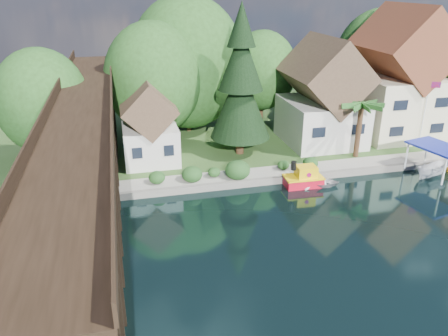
{
  "coord_description": "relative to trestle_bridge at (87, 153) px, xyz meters",
  "views": [
    {
      "loc": [
        -13.39,
        -24.71,
        16.4
      ],
      "look_at": [
        -5.95,
        6.0,
        2.84
      ],
      "focal_mm": 35.0,
      "sensor_mm": 36.0,
      "label": 1
    }
  ],
  "objects": [
    {
      "name": "conifer",
      "position": [
        13.77,
        9.48,
        2.08
      ],
      "size": [
        5.84,
        5.84,
        14.38
      ],
      "color": "#382314",
      "rests_on": "bank"
    },
    {
      "name": "bank",
      "position": [
        16.0,
        28.83,
        -5.1
      ],
      "size": [
        140.0,
        52.0,
        0.5
      ],
      "primitive_type": "cube",
      "color": "#2E4E1F",
      "rests_on": "ground"
    },
    {
      "name": "shed",
      "position": [
        5.0,
        9.33,
        -1.52
      ],
      "size": [
        5.09,
        5.4,
        7.85
      ],
      "color": "beige",
      "rests_on": "bank"
    },
    {
      "name": "boat_canopy",
      "position": [
        29.56,
        0.9,
        -4.07
      ],
      "size": [
        4.12,
        5.2,
        2.97
      ],
      "color": "silver",
      "rests_on": "ground"
    },
    {
      "name": "bg_trees",
      "position": [
        17.0,
        16.08,
        1.94
      ],
      "size": [
        49.9,
        13.3,
        10.57
      ],
      "color": "#382314",
      "rests_on": "bank"
    },
    {
      "name": "ground",
      "position": [
        16.0,
        -5.17,
        -5.35
      ],
      "size": [
        140.0,
        140.0,
        0.0
      ],
      "primitive_type": "plane",
      "color": "black",
      "rests_on": "ground"
    },
    {
      "name": "seawall",
      "position": [
        20.0,
        2.83,
        -5.04
      ],
      "size": [
        60.0,
        0.4,
        0.62
      ],
      "primitive_type": "cube",
      "color": "slate",
      "rests_on": "ground"
    },
    {
      "name": "flagpole",
      "position": [
        32.46,
        6.76,
        -0.61
      ],
      "size": [
        1.02,
        0.46,
        6.92
      ],
      "color": "white",
      "rests_on": "bank"
    },
    {
      "name": "palm_tree",
      "position": [
        24.63,
        5.94,
        0.18
      ],
      "size": [
        5.23,
        5.23,
        5.76
      ],
      "color": "#382314",
      "rests_on": "bank"
    },
    {
      "name": "house_left",
      "position": [
        23.0,
        10.83,
        -0.21
      ],
      "size": [
        7.64,
        8.64,
        11.02
      ],
      "color": "beige",
      "rests_on": "bank"
    },
    {
      "name": "trestle_bridge",
      "position": [
        0.0,
        0.0,
        0.0
      ],
      "size": [
        4.12,
        44.18,
        9.3
      ],
      "color": "black",
      "rests_on": "ground"
    },
    {
      "name": "shrubs",
      "position": [
        11.4,
        4.09,
        -4.12
      ],
      "size": [
        15.76,
        2.47,
        1.7
      ],
      "color": "#184519",
      "rests_on": "bank"
    },
    {
      "name": "tugboat",
      "position": [
        17.4,
        1.85,
        -4.63
      ],
      "size": [
        3.37,
        1.92,
        2.41
      ],
      "color": "red",
      "rests_on": "ground"
    },
    {
      "name": "promenade",
      "position": [
        22.0,
        4.13,
        -4.82
      ],
      "size": [
        50.0,
        2.6,
        0.06
      ],
      "primitive_type": "cube",
      "color": "gray",
      "rests_on": "bank"
    },
    {
      "name": "boat_white_a",
      "position": [
        18.7,
        1.65,
        -4.98
      ],
      "size": [
        4.23,
        3.61,
        0.74
      ],
      "primitive_type": "imported",
      "rotation": [
        0.0,
        0.0,
        1.23
      ],
      "color": "silver",
      "rests_on": "ground"
    },
    {
      "name": "house_center",
      "position": [
        32.0,
        11.33,
        1.07
      ],
      "size": [
        8.65,
        9.18,
        13.89
      ],
      "color": "beige",
      "rests_on": "bank"
    }
  ]
}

